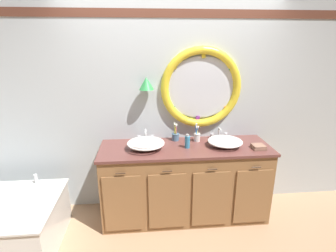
{
  "coord_description": "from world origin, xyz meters",
  "views": [
    {
      "loc": [
        -0.33,
        -2.5,
        2.05
      ],
      "look_at": [
        -0.07,
        0.25,
        1.14
      ],
      "focal_mm": 28.17,
      "sensor_mm": 36.0,
      "label": 1
    }
  ],
  "objects_px": {
    "sink_basin_right": "(225,141)",
    "toothbrush_holder_left": "(175,136)",
    "soap_dispenser": "(187,142)",
    "folded_hand_towel": "(258,147)",
    "sink_basin_left": "(146,143)",
    "toothbrush_holder_right": "(197,137)"
  },
  "relations": [
    {
      "from": "sink_basin_right",
      "to": "toothbrush_holder_left",
      "type": "distance_m",
      "value": 0.59
    },
    {
      "from": "soap_dispenser",
      "to": "folded_hand_towel",
      "type": "bearing_deg",
      "value": -7.14
    },
    {
      "from": "sink_basin_left",
      "to": "sink_basin_right",
      "type": "bearing_deg",
      "value": 0.0
    },
    {
      "from": "sink_basin_left",
      "to": "soap_dispenser",
      "type": "height_order",
      "value": "soap_dispenser"
    },
    {
      "from": "toothbrush_holder_left",
      "to": "soap_dispenser",
      "type": "height_order",
      "value": "toothbrush_holder_left"
    },
    {
      "from": "folded_hand_towel",
      "to": "sink_basin_right",
      "type": "bearing_deg",
      "value": 162.89
    },
    {
      "from": "sink_basin_left",
      "to": "toothbrush_holder_right",
      "type": "relative_size",
      "value": 1.89
    },
    {
      "from": "toothbrush_holder_left",
      "to": "folded_hand_towel",
      "type": "height_order",
      "value": "toothbrush_holder_left"
    },
    {
      "from": "sink_basin_right",
      "to": "soap_dispenser",
      "type": "relative_size",
      "value": 2.35
    },
    {
      "from": "sink_basin_left",
      "to": "toothbrush_holder_right",
      "type": "distance_m",
      "value": 0.64
    },
    {
      "from": "soap_dispenser",
      "to": "toothbrush_holder_left",
      "type": "bearing_deg",
      "value": 113.21
    },
    {
      "from": "toothbrush_holder_left",
      "to": "toothbrush_holder_right",
      "type": "height_order",
      "value": "toothbrush_holder_left"
    },
    {
      "from": "sink_basin_left",
      "to": "soap_dispenser",
      "type": "relative_size",
      "value": 2.49
    },
    {
      "from": "toothbrush_holder_left",
      "to": "folded_hand_towel",
      "type": "relative_size",
      "value": 1.56
    },
    {
      "from": "toothbrush_holder_left",
      "to": "soap_dispenser",
      "type": "bearing_deg",
      "value": -66.79
    },
    {
      "from": "sink_basin_left",
      "to": "folded_hand_towel",
      "type": "height_order",
      "value": "sink_basin_left"
    },
    {
      "from": "soap_dispenser",
      "to": "sink_basin_left",
      "type": "bearing_deg",
      "value": 178.86
    },
    {
      "from": "sink_basin_right",
      "to": "toothbrush_holder_left",
      "type": "bearing_deg",
      "value": 156.57
    },
    {
      "from": "sink_basin_right",
      "to": "toothbrush_holder_right",
      "type": "relative_size",
      "value": 1.78
    },
    {
      "from": "sink_basin_left",
      "to": "folded_hand_towel",
      "type": "distance_m",
      "value": 1.25
    },
    {
      "from": "toothbrush_holder_left",
      "to": "toothbrush_holder_right",
      "type": "relative_size",
      "value": 1.02
    },
    {
      "from": "sink_basin_right",
      "to": "toothbrush_holder_left",
      "type": "height_order",
      "value": "toothbrush_holder_left"
    }
  ]
}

